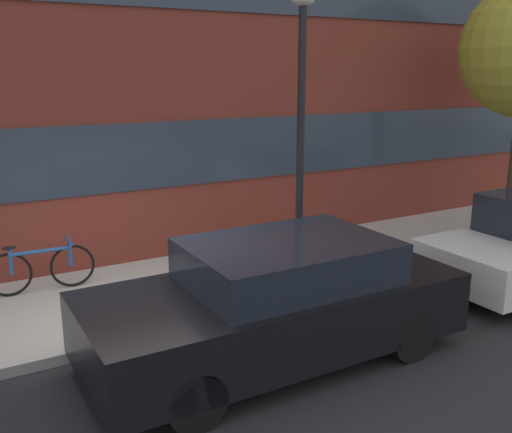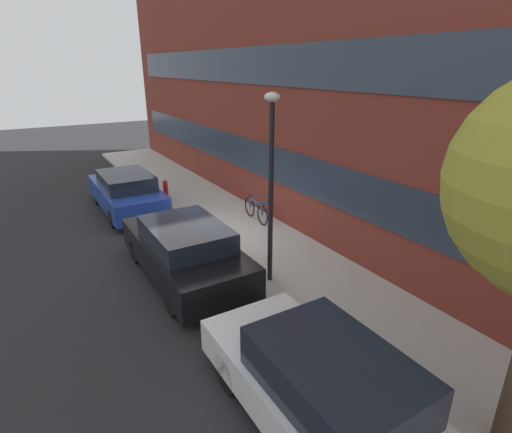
# 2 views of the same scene
# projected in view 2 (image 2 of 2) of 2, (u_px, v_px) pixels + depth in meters

# --- Properties ---
(ground_plane) EXTENTS (56.00, 56.00, 0.00)m
(ground_plane) POSITION_uv_depth(u_px,v_px,m) (203.00, 246.00, 11.30)
(ground_plane) COLOR #232326
(sidewalk_strip) EXTENTS (28.00, 2.78, 0.13)m
(sidewalk_strip) POSITION_uv_depth(u_px,v_px,m) (245.00, 234.00, 11.94)
(sidewalk_strip) COLOR #B2AFA8
(sidewalk_strip) RESTS_ON ground_plane
(rowhouse_facade) EXTENTS (28.00, 1.02, 8.69)m
(rowhouse_facade) POSITION_uv_depth(u_px,v_px,m) (300.00, 82.00, 11.30)
(rowhouse_facade) COLOR maroon
(rowhouse_facade) RESTS_ON ground_plane
(parked_car_blue) EXTENTS (4.32, 1.75, 1.38)m
(parked_car_blue) POSITION_uv_depth(u_px,v_px,m) (127.00, 192.00, 13.78)
(parked_car_blue) COLOR #1E3899
(parked_car_blue) RESTS_ON ground_plane
(parked_car_black) EXTENTS (4.36, 1.82, 1.41)m
(parked_car_black) POSITION_uv_depth(u_px,v_px,m) (185.00, 250.00, 9.40)
(parked_car_black) COLOR black
(parked_car_black) RESTS_ON ground_plane
(parked_car_white) EXTENTS (4.30, 1.71, 1.41)m
(parked_car_white) POSITION_uv_depth(u_px,v_px,m) (326.00, 393.00, 5.33)
(parked_car_white) COLOR silver
(parked_car_white) RESTS_ON ground_plane
(fire_hydrant) EXTENTS (0.45, 0.25, 0.69)m
(fire_hydrant) POSITION_uv_depth(u_px,v_px,m) (166.00, 189.00, 14.84)
(fire_hydrant) COLOR red
(fire_hydrant) RESTS_ON sidewalk_strip
(bicycle) EXTENTS (1.53, 0.44, 0.74)m
(bicycle) POSITION_uv_depth(u_px,v_px,m) (256.00, 209.00, 12.66)
(bicycle) COLOR black
(bicycle) RESTS_ON sidewalk_strip
(lamp_post) EXTENTS (0.32, 0.32, 4.17)m
(lamp_post) POSITION_uv_depth(u_px,v_px,m) (271.00, 170.00, 8.36)
(lamp_post) COLOR black
(lamp_post) RESTS_ON sidewalk_strip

